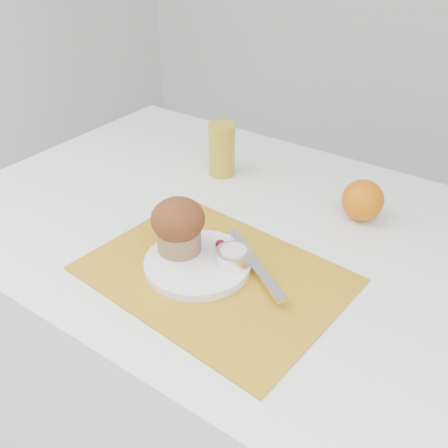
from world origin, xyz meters
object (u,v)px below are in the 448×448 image
Objects in this scene: table at (238,353)px; muffin at (178,225)px; plate at (198,263)px; juice_glass at (222,150)px; orange at (363,200)px.

muffin is at bearing -100.80° from table.
table is 11.92× the size of muffin.
plate is 1.53× the size of juice_glass.
juice_glass reaches higher than orange.
plate is (0.02, -0.16, 0.39)m from table.
orange reaches higher than table.
juice_glass reaches higher than table.
juice_glass is 0.33m from muffin.
orange is 0.68× the size of juice_glass.
table is at bearing -44.52° from juice_glass.
plate is at bearing -61.55° from juice_glass.
table is at bearing 79.20° from muffin.
muffin reaches higher than table.
plate is at bearing -118.20° from orange.
plate is at bearing -84.33° from table.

